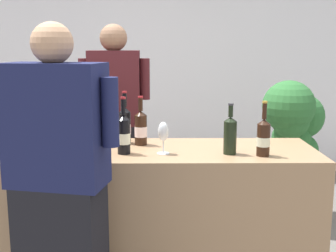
{
  "coord_description": "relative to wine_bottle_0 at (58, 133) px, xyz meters",
  "views": [
    {
      "loc": [
        0.11,
        -2.67,
        1.55
      ],
      "look_at": [
        0.13,
        0.0,
        1.05
      ],
      "focal_mm": 46.18,
      "sensor_mm": 36.0,
      "label": 1
    }
  ],
  "objects": [
    {
      "name": "wall_back",
      "position": [
        0.53,
        2.72,
        0.37
      ],
      "size": [
        8.0,
        0.1,
        2.8
      ],
      "primitive_type": "cube",
      "color": "white",
      "rests_on": "ground_plane"
    },
    {
      "name": "counter",
      "position": [
        0.53,
        0.12,
        -0.58
      ],
      "size": [
        2.14,
        0.67,
        0.9
      ],
      "primitive_type": "cube",
      "color": "#9E7A56",
      "rests_on": "ground_plane"
    },
    {
      "name": "wine_bottle_0",
      "position": [
        0.0,
        0.0,
        0.0
      ],
      "size": [
        0.07,
        0.07,
        0.33
      ],
      "color": "black",
      "rests_on": "counter"
    },
    {
      "name": "wine_bottle_1",
      "position": [
        0.37,
        0.3,
        -0.01
      ],
      "size": [
        0.08,
        0.08,
        0.35
      ],
      "color": "black",
      "rests_on": "counter"
    },
    {
      "name": "wine_bottle_2",
      "position": [
        1.23,
        -0.05,
        -0.02
      ],
      "size": [
        0.08,
        0.08,
        0.33
      ],
      "color": "black",
      "rests_on": "counter"
    },
    {
      "name": "wine_bottle_3",
      "position": [
        1.03,
        -0.01,
        -0.01
      ],
      "size": [
        0.08,
        0.08,
        0.31
      ],
      "color": "black",
      "rests_on": "counter"
    },
    {
      "name": "wine_bottle_4",
      "position": [
        -0.38,
        0.23,
        -0.01
      ],
      "size": [
        0.09,
        0.09,
        0.35
      ],
      "color": "black",
      "rests_on": "counter"
    },
    {
      "name": "wine_bottle_5",
      "position": [
        0.39,
        0.0,
        -0.01
      ],
      "size": [
        0.08,
        0.08,
        0.35
      ],
      "color": "black",
      "rests_on": "counter"
    },
    {
      "name": "wine_bottle_6",
      "position": [
        0.48,
        0.24,
        -0.02
      ],
      "size": [
        0.08,
        0.08,
        0.32
      ],
      "color": "black",
      "rests_on": "counter"
    },
    {
      "name": "wine_glass",
      "position": [
        0.63,
        -0.0,
        -0.0
      ],
      "size": [
        0.08,
        0.08,
        0.2
      ],
      "color": "silver",
      "rests_on": "counter"
    },
    {
      "name": "ice_bucket",
      "position": [
        -0.03,
        0.21,
        -0.03
      ],
      "size": [
        0.24,
        0.24,
        0.2
      ],
      "color": "silver",
      "rests_on": "counter"
    },
    {
      "name": "person_server",
      "position": [
        0.25,
        0.85,
        -0.19
      ],
      "size": [
        0.56,
        0.25,
        1.72
      ],
      "color": "black",
      "rests_on": "ground_plane"
    },
    {
      "name": "person_guest",
      "position": [
        0.13,
        -0.55,
        -0.23
      ],
      "size": [
        0.61,
        0.33,
        1.66
      ],
      "color": "black",
      "rests_on": "ground_plane"
    },
    {
      "name": "potted_shrub",
      "position": [
        1.78,
        1.19,
        -0.2
      ],
      "size": [
        0.61,
        0.62,
        1.27
      ],
      "color": "brown",
      "rests_on": "ground_plane"
    }
  ]
}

